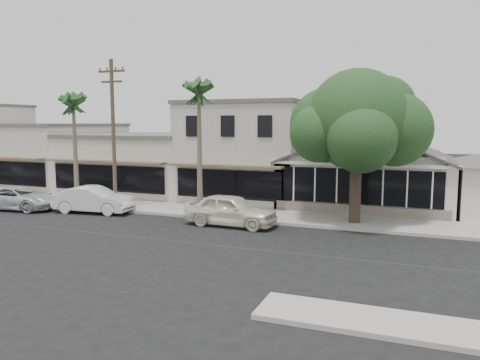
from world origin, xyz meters
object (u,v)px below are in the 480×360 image
at_px(utility_pole, 113,132).
at_px(car_0, 231,210).
at_px(shade_tree, 357,123).
at_px(car_2, 19,198).
at_px(car_1, 94,200).

height_order(utility_pole, car_0, utility_pole).
bearing_deg(shade_tree, car_0, -155.23).
relative_size(utility_pole, car_2, 1.78).
bearing_deg(car_0, car_1, 89.88).
bearing_deg(car_2, car_0, -95.08).
height_order(car_1, car_2, car_1).
xyz_separation_m(car_0, car_2, (-13.92, -0.46, -0.12)).
relative_size(utility_pole, car_1, 1.89).
xyz_separation_m(utility_pole, car_1, (-0.84, -0.98, -4.01)).
relative_size(car_0, car_1, 1.02).
bearing_deg(car_0, car_2, 93.82).
bearing_deg(car_1, utility_pole, -47.73).
height_order(car_0, car_2, car_0).
bearing_deg(shade_tree, car_1, -170.81).
relative_size(car_0, shade_tree, 0.60).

